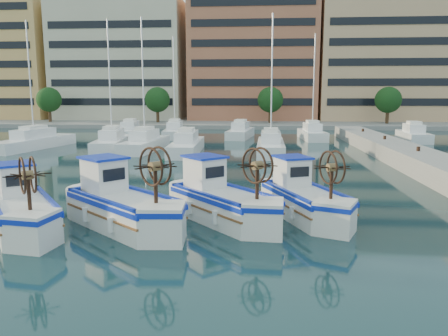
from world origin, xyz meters
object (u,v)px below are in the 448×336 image
fishing_boat_a (22,208)px  fishing_boat_c (221,199)px  fishing_boat_d (304,197)px  fishing_boat_b (121,204)px

fishing_boat_a → fishing_boat_c: fishing_boat_c is taller
fishing_boat_d → fishing_boat_b: bearing=173.7°
fishing_boat_a → fishing_boat_c: size_ratio=0.98×
fishing_boat_c → fishing_boat_d: fishing_boat_c is taller
fishing_boat_a → fishing_boat_d: (10.48, 2.62, -0.00)m
fishing_boat_a → fishing_boat_d: 10.80m
fishing_boat_a → fishing_boat_b: fishing_boat_b is taller
fishing_boat_c → fishing_boat_d: (3.30, 0.78, -0.04)m
fishing_boat_c → fishing_boat_b: bearing=156.7°
fishing_boat_a → fishing_boat_d: fishing_boat_a is taller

